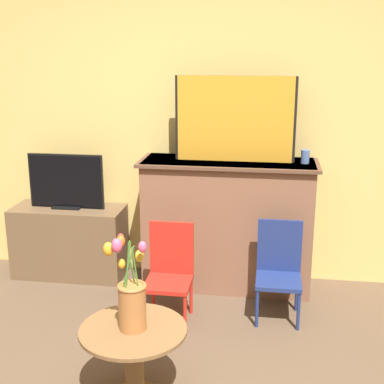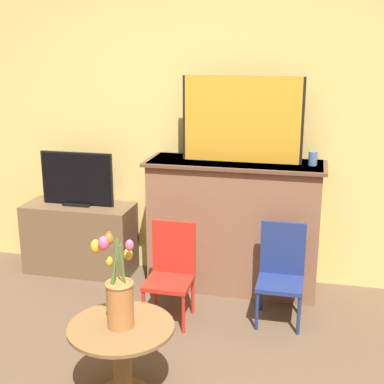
{
  "view_description": "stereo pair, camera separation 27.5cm",
  "coord_description": "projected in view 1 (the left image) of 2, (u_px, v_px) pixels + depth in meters",
  "views": [
    {
      "loc": [
        0.51,
        -2.11,
        1.9
      ],
      "look_at": [
        0.01,
        1.22,
        0.96
      ],
      "focal_mm": 50.0,
      "sensor_mm": 36.0,
      "label": 1
    },
    {
      "loc": [
        0.78,
        -2.05,
        1.9
      ],
      "look_at": [
        0.01,
        1.22,
        0.96
      ],
      "focal_mm": 50.0,
      "sensor_mm": 36.0,
      "label": 2
    }
  ],
  "objects": [
    {
      "name": "side_table",
      "position": [
        134.0,
        354.0,
        2.86
      ],
      "size": [
        0.57,
        0.57,
        0.45
      ],
      "color": "brown",
      "rests_on": "ground"
    },
    {
      "name": "fireplace_mantel",
      "position": [
        227.0,
        223.0,
        4.21
      ],
      "size": [
        1.36,
        0.47,
        1.03
      ],
      "color": "brown",
      "rests_on": "ground"
    },
    {
      "name": "wall_back",
      "position": [
        207.0,
        114.0,
        4.25
      ],
      "size": [
        8.0,
        0.06,
        2.7
      ],
      "color": "#E0BC66",
      "rests_on": "ground"
    },
    {
      "name": "chair_blue",
      "position": [
        279.0,
        267.0,
        3.78
      ],
      "size": [
        0.31,
        0.31,
        0.69
      ],
      "color": "navy",
      "rests_on": "ground"
    },
    {
      "name": "tv_monitor",
      "position": [
        66.0,
        182.0,
        4.34
      ],
      "size": [
        0.62,
        0.12,
        0.45
      ],
      "color": "black",
      "rests_on": "tv_stand"
    },
    {
      "name": "vase_tulips",
      "position": [
        131.0,
        297.0,
        2.77
      ],
      "size": [
        0.21,
        0.19,
        0.52
      ],
      "color": "#AD6B38",
      "rests_on": "side_table"
    },
    {
      "name": "painting",
      "position": [
        235.0,
        119.0,
        3.99
      ],
      "size": [
        0.91,
        0.03,
        0.64
      ],
      "color": "black",
      "rests_on": "fireplace_mantel"
    },
    {
      "name": "mantel_candle",
      "position": [
        305.0,
        157.0,
        3.98
      ],
      "size": [
        0.06,
        0.06,
        0.1
      ],
      "color": "#4C6699",
      "rests_on": "fireplace_mantel"
    },
    {
      "name": "tv_stand",
      "position": [
        70.0,
        241.0,
        4.47
      ],
      "size": [
        0.92,
        0.38,
        0.59
      ],
      "color": "brown",
      "rests_on": "ground"
    },
    {
      "name": "chair_red",
      "position": [
        170.0,
        269.0,
        3.74
      ],
      "size": [
        0.31,
        0.31,
        0.69
      ],
      "color": "red",
      "rests_on": "ground"
    }
  ]
}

